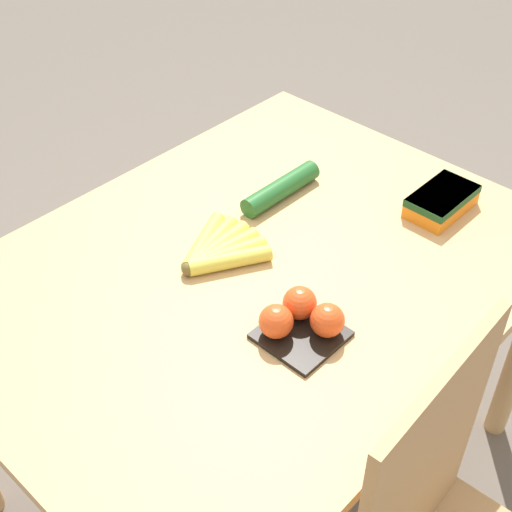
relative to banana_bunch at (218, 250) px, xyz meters
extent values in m
plane|color=#665B51|center=(-0.03, 0.08, -0.77)|extent=(12.00, 12.00, 0.00)
cube|color=tan|center=(-0.03, 0.08, -0.03)|extent=(1.28, 0.98, 0.03)
cylinder|color=tan|center=(-0.61, -0.35, -0.41)|extent=(0.06, 0.06, 0.72)
cube|color=tan|center=(0.13, 0.61, -0.05)|extent=(0.39, 0.04, 0.52)
sphere|color=brown|center=(0.08, 0.00, 0.00)|extent=(0.03, 0.03, 0.03)
cylinder|color=#DBCC47|center=(0.00, 0.04, 0.00)|extent=(0.18, 0.12, 0.04)
cylinder|color=#DBCC47|center=(0.00, 0.03, 0.00)|extent=(0.18, 0.09, 0.04)
cylinder|color=#DBCC47|center=(-0.01, 0.01, 0.00)|extent=(0.18, 0.06, 0.04)
cylinder|color=#DBCC47|center=(-0.01, -0.01, 0.00)|extent=(0.18, 0.05, 0.04)
cylinder|color=#DBCC47|center=(0.00, -0.03, 0.00)|extent=(0.18, 0.08, 0.04)
cylinder|color=#DBCC47|center=(0.00, -0.04, 0.00)|extent=(0.18, 0.11, 0.04)
cube|color=black|center=(0.06, 0.29, -0.01)|extent=(0.15, 0.15, 0.01)
sphere|color=#DB4C1E|center=(0.02, 0.25, 0.03)|extent=(0.07, 0.07, 0.07)
sphere|color=#DB4C1E|center=(0.09, 0.25, 0.03)|extent=(0.07, 0.07, 0.07)
sphere|color=#DB4C1E|center=(0.02, 0.32, 0.03)|extent=(0.07, 0.07, 0.07)
cube|color=orange|center=(-0.48, 0.26, 0.01)|extent=(0.17, 0.10, 0.05)
cube|color=#19471E|center=(-0.48, 0.26, 0.02)|extent=(0.18, 0.10, 0.02)
cylinder|color=#236028|center=(-0.26, -0.05, 0.01)|extent=(0.23, 0.05, 0.05)
camera|label=1|loc=(0.81, 0.87, 1.00)|focal=50.00mm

